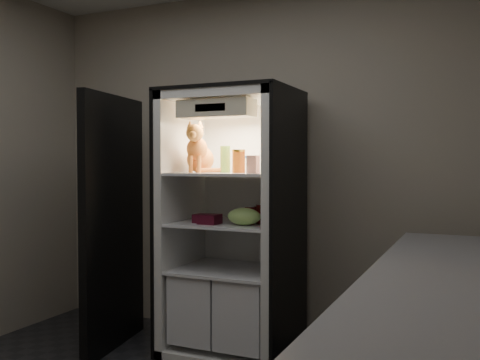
% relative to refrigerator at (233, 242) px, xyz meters
% --- Properties ---
extents(room_shell, '(3.60, 3.60, 3.60)m').
position_rel_refrigerator_xyz_m(room_shell, '(0.00, -1.38, 0.83)').
color(room_shell, white).
rests_on(room_shell, floor).
extents(refrigerator, '(0.90, 0.72, 1.88)m').
position_rel_refrigerator_xyz_m(refrigerator, '(0.00, 0.00, 0.00)').
color(refrigerator, white).
rests_on(refrigerator, floor).
extents(fridge_door, '(0.21, 0.87, 1.85)m').
position_rel_refrigerator_xyz_m(fridge_door, '(-0.84, -0.29, 0.12)').
color(fridge_door, black).
rests_on(fridge_door, floor).
extents(tabby_cat, '(0.33, 0.36, 0.37)m').
position_rel_refrigerator_xyz_m(tabby_cat, '(-0.22, -0.11, 0.64)').
color(tabby_cat, '#CA4F1A').
rests_on(tabby_cat, refrigerator).
extents(parmesan_shaker, '(0.07, 0.07, 0.19)m').
position_rel_refrigerator_xyz_m(parmesan_shaker, '(-0.04, -0.06, 0.59)').
color(parmesan_shaker, '#22802E').
rests_on(parmesan_shaker, refrigerator).
extents(mayo_tub, '(0.09, 0.09, 0.12)m').
position_rel_refrigerator_xyz_m(mayo_tub, '(0.09, 0.08, 0.56)').
color(mayo_tub, white).
rests_on(mayo_tub, refrigerator).
extents(salsa_jar, '(0.09, 0.09, 0.16)m').
position_rel_refrigerator_xyz_m(salsa_jar, '(0.09, -0.12, 0.58)').
color(salsa_jar, maroon).
rests_on(salsa_jar, refrigerator).
extents(pepper_jar, '(0.13, 0.13, 0.21)m').
position_rel_refrigerator_xyz_m(pepper_jar, '(0.28, -0.00, 0.61)').
color(pepper_jar, maroon).
rests_on(pepper_jar, refrigerator).
extents(cream_carton, '(0.07, 0.07, 0.12)m').
position_rel_refrigerator_xyz_m(cream_carton, '(0.25, -0.23, 0.56)').
color(cream_carton, silver).
rests_on(cream_carton, refrigerator).
extents(soda_can_a, '(0.06, 0.06, 0.12)m').
position_rel_refrigerator_xyz_m(soda_can_a, '(0.19, 0.01, 0.21)').
color(soda_can_a, black).
rests_on(soda_can_a, refrigerator).
extents(soda_can_b, '(0.07, 0.07, 0.14)m').
position_rel_refrigerator_xyz_m(soda_can_b, '(0.25, -0.08, 0.22)').
color(soda_can_b, black).
rests_on(soda_can_b, refrigerator).
extents(soda_can_c, '(0.07, 0.07, 0.12)m').
position_rel_refrigerator_xyz_m(soda_can_c, '(0.18, -0.13, 0.21)').
color(soda_can_c, black).
rests_on(soda_can_c, refrigerator).
extents(condiment_jar, '(0.07, 0.07, 0.10)m').
position_rel_refrigerator_xyz_m(condiment_jar, '(0.06, 0.02, 0.20)').
color(condiment_jar, '#522A17').
rests_on(condiment_jar, refrigerator).
extents(grape_bag, '(0.23, 0.17, 0.12)m').
position_rel_refrigerator_xyz_m(grape_bag, '(0.17, -0.19, 0.21)').
color(grape_bag, '#8CB253').
rests_on(grape_bag, refrigerator).
extents(berry_box_left, '(0.12, 0.12, 0.06)m').
position_rel_refrigerator_xyz_m(berry_box_left, '(-0.15, -0.17, 0.18)').
color(berry_box_left, '#550E21').
rests_on(berry_box_left, refrigerator).
extents(berry_box_right, '(0.13, 0.13, 0.07)m').
position_rel_refrigerator_xyz_m(berry_box_right, '(-0.08, -0.22, 0.18)').
color(berry_box_right, '#550E21').
rests_on(berry_box_right, refrigerator).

